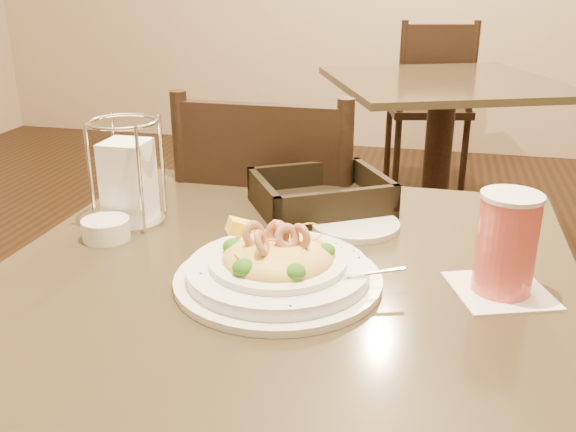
% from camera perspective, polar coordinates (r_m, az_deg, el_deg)
% --- Properties ---
extents(main_table, '(0.90, 0.90, 0.73)m').
position_cam_1_polar(main_table, '(1.14, -0.24, -15.15)').
color(main_table, black).
rests_on(main_table, ground).
extents(background_table, '(1.17, 1.17, 0.73)m').
position_cam_1_polar(background_table, '(2.90, 13.33, 7.24)').
color(background_table, black).
rests_on(background_table, ground).
extents(dining_chair_near, '(0.42, 0.42, 0.93)m').
position_cam_1_polar(dining_chair_near, '(1.60, -1.03, -3.86)').
color(dining_chair_near, black).
rests_on(dining_chair_near, ground).
extents(dining_chair_far, '(0.50, 0.50, 0.93)m').
position_cam_1_polar(dining_chair_far, '(3.60, 12.49, 9.89)').
color(dining_chair_far, black).
rests_on(dining_chair_far, ground).
extents(pasta_bowl, '(0.34, 0.31, 0.10)m').
position_cam_1_polar(pasta_bowl, '(0.96, -0.92, -4.44)').
color(pasta_bowl, white).
rests_on(pasta_bowl, main_table).
extents(drink_glass, '(0.17, 0.17, 0.15)m').
position_cam_1_polar(drink_glass, '(0.96, 18.82, -2.42)').
color(drink_glass, white).
rests_on(drink_glass, main_table).
extents(bread_basket, '(0.31, 0.30, 0.07)m').
position_cam_1_polar(bread_basket, '(1.25, 2.90, 1.63)').
color(bread_basket, black).
rests_on(bread_basket, main_table).
extents(napkin_caddy, '(0.12, 0.12, 0.19)m').
position_cam_1_polar(napkin_caddy, '(1.20, -14.01, 3.20)').
color(napkin_caddy, silver).
rests_on(napkin_caddy, main_table).
extents(side_plate, '(0.17, 0.17, 0.01)m').
position_cam_1_polar(side_plate, '(1.18, 5.99, -0.74)').
color(side_plate, white).
rests_on(side_plate, main_table).
extents(butter_ramekin, '(0.08, 0.08, 0.04)m').
position_cam_1_polar(butter_ramekin, '(1.16, -15.87, -1.12)').
color(butter_ramekin, white).
rests_on(butter_ramekin, main_table).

